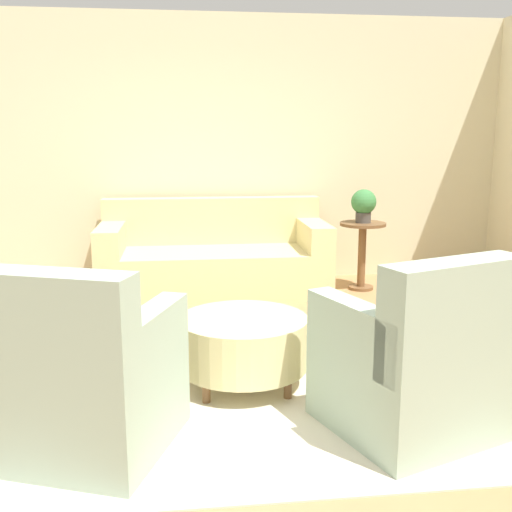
# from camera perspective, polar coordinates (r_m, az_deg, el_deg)

# --- Properties ---
(ground_plane) EXTENTS (16.00, 16.00, 0.00)m
(ground_plane) POSITION_cam_1_polar(r_m,az_deg,el_deg) (3.81, -1.27, -12.84)
(ground_plane) COLOR #AD7F51
(wall_back) EXTENTS (9.99, 0.12, 2.80)m
(wall_back) POSITION_cam_1_polar(r_m,az_deg,el_deg) (6.52, -4.04, 9.98)
(wall_back) COLOR beige
(wall_back) RESTS_ON ground_plane
(rug) EXTENTS (2.73, 2.33, 0.01)m
(rug) POSITION_cam_1_polar(r_m,az_deg,el_deg) (3.81, -1.27, -12.77)
(rug) COLOR beige
(rug) RESTS_ON ground_plane
(couch) EXTENTS (2.25, 0.96, 0.92)m
(couch) POSITION_cam_1_polar(r_m,az_deg,el_deg) (6.08, -4.01, -0.31)
(couch) COLOR beige
(couch) RESTS_ON ground_plane
(armchair_left) EXTENTS (1.02, 1.01, 0.98)m
(armchair_left) POSITION_cam_1_polar(r_m,az_deg,el_deg) (3.13, -16.28, -11.40)
(armchair_left) COLOR #9EB29E
(armchair_left) RESTS_ON rug
(armchair_right) EXTENTS (1.02, 1.01, 0.98)m
(armchair_right) POSITION_cam_1_polar(r_m,az_deg,el_deg) (3.31, 15.00, -10.04)
(armchair_right) COLOR #9EB29E
(armchair_right) RESTS_ON rug
(ottoman_table) EXTENTS (0.82, 0.82, 0.44)m
(ottoman_table) POSITION_cam_1_polar(r_m,az_deg,el_deg) (3.81, -1.24, -8.19)
(ottoman_table) COLOR beige
(ottoman_table) RESTS_ON rug
(side_table) EXTENTS (0.46, 0.46, 0.69)m
(side_table) POSITION_cam_1_polar(r_m,az_deg,el_deg) (6.21, 10.08, 1.02)
(side_table) COLOR brown
(side_table) RESTS_ON ground_plane
(potted_plant_on_side_table) EXTENTS (0.25, 0.25, 0.34)m
(potted_plant_on_side_table) POSITION_cam_1_polar(r_m,az_deg,el_deg) (6.14, 10.21, 4.90)
(potted_plant_on_side_table) COLOR #4C4742
(potted_plant_on_side_table) RESTS_ON side_table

